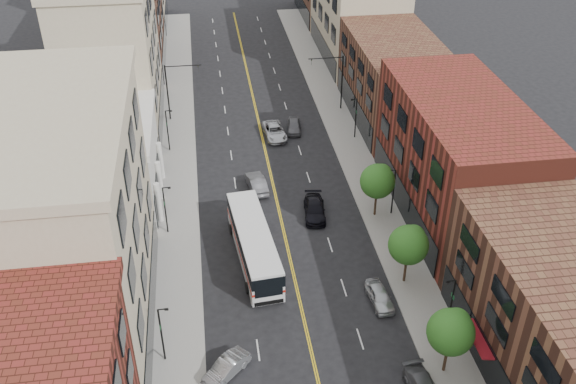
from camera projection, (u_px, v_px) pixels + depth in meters
name	position (u px, v px, depth m)	size (l,w,h in m)	color
sidewalk_left	(179.00, 172.00, 70.54)	(4.00, 110.00, 0.15)	gray
sidewalk_right	(356.00, 159.00, 72.91)	(4.00, 110.00, 0.15)	gray
bldg_l_tanoffice	(70.00, 231.00, 46.61)	(10.00, 22.00, 18.00)	tan
bldg_l_white	(104.00, 165.00, 64.25)	(10.00, 14.00, 8.00)	silver
bldg_l_far_a	(112.00, 55.00, 75.55)	(10.00, 20.00, 18.00)	tan
bldg_l_far_b	(125.00, 14.00, 92.91)	(10.00, 20.00, 15.00)	#562F22
bldg_r_mid	(457.00, 158.00, 61.39)	(10.00, 22.00, 12.00)	#5D2318
bldg_r_far_a	(395.00, 80.00, 79.30)	(10.00, 20.00, 10.00)	#562F22
bldg_r_far_b	(357.00, 11.00, 95.56)	(10.00, 22.00, 14.00)	tan
tree_r_1	(452.00, 330.00, 45.04)	(3.40, 3.40, 5.59)	black
tree_r_2	(409.00, 244.00, 53.31)	(3.40, 3.40, 5.59)	black
tree_r_3	(378.00, 180.00, 61.57)	(3.40, 3.40, 5.59)	black
lamp_l_1	(162.00, 332.00, 46.51)	(0.81, 0.55, 5.05)	black
lamp_l_2	(165.00, 207.00, 59.74)	(0.81, 0.55, 5.05)	black
lamp_l_3	(168.00, 128.00, 72.97)	(0.81, 0.55, 5.05)	black
lamp_r_1	(451.00, 302.00, 49.11)	(0.81, 0.55, 5.05)	black
lamp_r_2	(393.00, 189.00, 62.34)	(0.81, 0.55, 5.05)	black
lamp_r_3	(356.00, 116.00, 75.56)	(0.81, 0.55, 5.05)	black
signal_mast_left	(173.00, 86.00, 78.74)	(4.49, 0.18, 7.20)	black
signal_mast_right	(337.00, 76.00, 81.18)	(4.49, 0.18, 7.20)	black
city_bus	(254.00, 243.00, 57.02)	(3.97, 12.95, 3.28)	silver
car_angle_b	(226.00, 368.00, 46.63)	(1.41, 4.05, 1.33)	#AEB2B6
car_parked_far	(380.00, 296.00, 52.98)	(1.62, 4.03, 1.37)	silver
car_lane_behind	(257.00, 183.00, 67.34)	(1.63, 4.68, 1.54)	#57585D
car_lane_a	(315.00, 209.00, 63.42)	(2.03, 4.99, 1.45)	black
car_lane_b	(274.00, 131.00, 77.10)	(2.41, 5.23, 1.45)	#B8BBC1
car_lane_c	(294.00, 126.00, 78.34)	(1.63, 4.05, 1.38)	#525257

